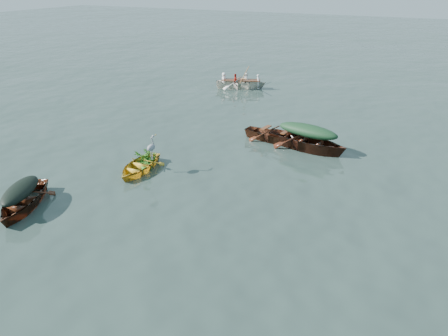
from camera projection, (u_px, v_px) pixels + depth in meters
The scene contains 13 objects.
ground at pixel (208, 195), 14.51m from camera, with size 140.00×140.00×0.00m, color #2C3E38.
yellow_dinghy at pixel (139, 171), 16.26m from camera, with size 1.31×3.01×0.80m, color gold.
dark_covered_boat at pixel (24, 208), 13.72m from camera, with size 1.37×3.68×0.92m, color #512312.
green_tarp_boat at pixel (306, 150), 18.25m from camera, with size 1.49×4.79×1.15m, color #461E10.
open_wooden_boat at pixel (275, 142), 19.10m from camera, with size 1.26×4.04×0.92m, color #542515.
rowed_boat at pixel (241, 89), 27.84m from camera, with size 1.32×4.42×1.06m, color white.
dark_tarp_cover at pixel (20, 189), 13.45m from camera, with size 0.75×2.02×0.40m, color black.
green_tarp_cover at pixel (308, 131), 17.91m from camera, with size 0.82×2.64×0.52m, color #16361F.
thwart_benches at pixel (276, 131), 18.91m from camera, with size 0.75×2.02×0.04m, color #542A13, non-canonical shape.
heron at pixel (152, 151), 15.78m from camera, with size 0.28×0.40×0.92m, color #919599, non-canonical shape.
dinghy_weeds at pixel (146, 149), 16.44m from camera, with size 0.70×0.90×0.60m, color #326F1D.
rowers at pixel (241, 74), 27.46m from camera, with size 1.19×3.09×0.76m, color silver.
oars at pixel (241, 80), 27.61m from camera, with size 2.60×0.60×0.06m, color #9A663A, non-canonical shape.
Camera 1 is at (6.15, -11.31, 6.76)m, focal length 35.00 mm.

